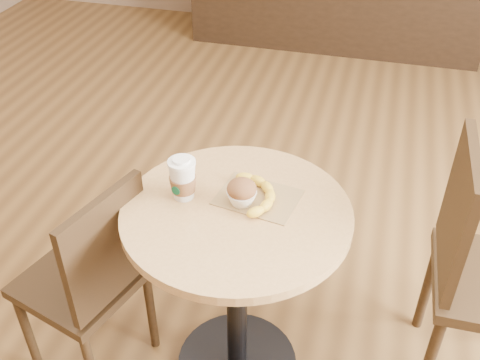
{
  "coord_description": "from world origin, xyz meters",
  "views": [
    {
      "loc": [
        0.4,
        -1.22,
        1.81
      ],
      "look_at": [
        0.06,
        0.05,
        0.83
      ],
      "focal_mm": 42.0,
      "sensor_mm": 36.0,
      "label": 1
    }
  ],
  "objects_px": {
    "cafe_table": "(237,263)",
    "banana": "(254,195)",
    "chair_left": "(91,278)",
    "coffee_cup": "(183,180)",
    "muffin": "(242,192)"
  },
  "relations": [
    {
      "from": "muffin",
      "to": "banana",
      "type": "height_order",
      "value": "muffin"
    },
    {
      "from": "coffee_cup",
      "to": "banana",
      "type": "bearing_deg",
      "value": 23.4
    },
    {
      "from": "banana",
      "to": "cafe_table",
      "type": "bearing_deg",
      "value": -142.99
    },
    {
      "from": "chair_left",
      "to": "muffin",
      "type": "xyz_separation_m",
      "value": [
        0.47,
        0.15,
        0.34
      ]
    },
    {
      "from": "cafe_table",
      "to": "banana",
      "type": "height_order",
      "value": "banana"
    },
    {
      "from": "cafe_table",
      "to": "muffin",
      "type": "bearing_deg",
      "value": 76.64
    },
    {
      "from": "cafe_table",
      "to": "coffee_cup",
      "type": "xyz_separation_m",
      "value": [
        -0.17,
        0.02,
        0.28
      ]
    },
    {
      "from": "cafe_table",
      "to": "chair_left",
      "type": "height_order",
      "value": "chair_left"
    },
    {
      "from": "chair_left",
      "to": "coffee_cup",
      "type": "distance_m",
      "value": 0.48
    },
    {
      "from": "chair_left",
      "to": "muffin",
      "type": "distance_m",
      "value": 0.6
    },
    {
      "from": "coffee_cup",
      "to": "banana",
      "type": "relative_size",
      "value": 0.65
    },
    {
      "from": "chair_left",
      "to": "coffee_cup",
      "type": "xyz_separation_m",
      "value": [
        0.29,
        0.13,
        0.36
      ]
    },
    {
      "from": "chair_left",
      "to": "coffee_cup",
      "type": "height_order",
      "value": "coffee_cup"
    },
    {
      "from": "chair_left",
      "to": "banana",
      "type": "relative_size",
      "value": 3.82
    },
    {
      "from": "muffin",
      "to": "cafe_table",
      "type": "bearing_deg",
      "value": -103.36
    }
  ]
}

